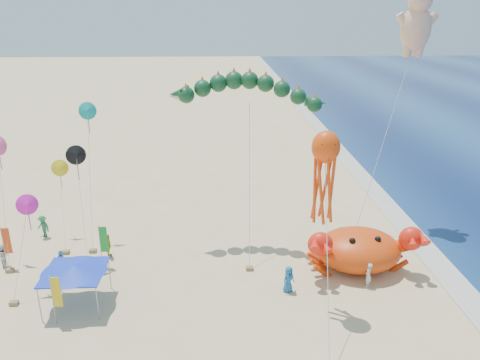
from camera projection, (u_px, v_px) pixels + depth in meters
name	position (u px, v px, depth m)	size (l,w,h in m)	color
ground	(272.00, 283.00, 30.72)	(320.00, 320.00, 0.00)	#D1B784
foam_strip	(450.00, 278.00, 31.24)	(320.00, 320.00, 0.00)	silver
crab_inflatable	(359.00, 249.00, 31.93)	(7.85, 5.23, 3.44)	red
dragon_kite	(247.00, 95.00, 32.88)	(10.94, 6.31, 12.42)	#0F381D
cherub_kite	(417.00, 20.00, 35.12)	(6.15, 5.50, 18.55)	#F1AF93
octopus_kite	(324.00, 171.00, 25.72)	(1.63, 7.24, 10.79)	#F3440C
canopy_blue	(74.00, 269.00, 27.68)	(3.84, 3.84, 2.71)	gray
feather_flags	(36.00, 264.00, 29.02)	(7.10, 6.47, 3.20)	gray
beachgoers	(115.00, 250.00, 33.13)	(25.39, 9.50, 1.80)	#1A5E9B
small_kites	(52.00, 168.00, 32.08)	(6.93, 11.20, 10.58)	#C54186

